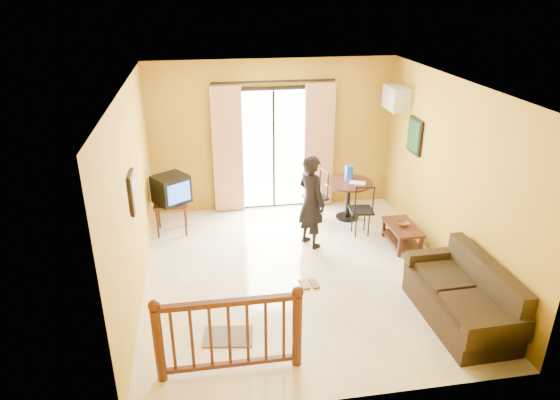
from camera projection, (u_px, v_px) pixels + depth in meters
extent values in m
plane|color=beige|center=(298.00, 273.00, 7.48)|extent=(5.00, 5.00, 0.00)
plane|color=white|center=(302.00, 85.00, 6.36)|extent=(5.00, 5.00, 0.00)
plane|color=#B78C23|center=(273.00, 136.00, 9.18)|extent=(4.50, 0.00, 4.50)
plane|color=#B78C23|center=(353.00, 285.00, 4.66)|extent=(4.50, 0.00, 4.50)
plane|color=#B78C23|center=(133.00, 197.00, 6.59)|extent=(0.00, 5.00, 5.00)
plane|color=#B78C23|center=(451.00, 177.00, 7.26)|extent=(0.00, 5.00, 5.00)
cube|color=black|center=(273.00, 150.00, 9.27)|extent=(1.34, 0.03, 2.34)
cube|color=white|center=(274.00, 150.00, 9.24)|extent=(1.20, 0.04, 2.20)
cube|color=black|center=(274.00, 150.00, 9.22)|extent=(0.04, 0.02, 2.20)
cube|color=beige|center=(228.00, 151.00, 9.05)|extent=(0.55, 0.08, 2.35)
cube|color=beige|center=(319.00, 146.00, 9.30)|extent=(0.55, 0.08, 2.35)
cylinder|color=black|center=(274.00, 81.00, 8.69)|extent=(2.20, 0.04, 0.04)
cube|color=black|center=(171.00, 203.00, 8.52)|extent=(0.56, 0.47, 0.04)
cylinder|color=black|center=(157.00, 223.00, 8.42)|extent=(0.04, 0.04, 0.54)
cylinder|color=black|center=(186.00, 221.00, 8.49)|extent=(0.04, 0.04, 0.54)
cylinder|color=black|center=(159.00, 214.00, 8.76)|extent=(0.04, 0.04, 0.54)
cylinder|color=black|center=(186.00, 212.00, 8.83)|extent=(0.04, 0.04, 0.54)
cube|color=black|center=(171.00, 189.00, 8.42)|extent=(0.70, 0.69, 0.47)
cube|color=#2873F3|center=(179.00, 193.00, 8.26)|extent=(0.36, 0.25, 0.34)
cube|color=black|center=(133.00, 192.00, 6.35)|extent=(0.04, 0.42, 0.52)
cube|color=#5F5D52|center=(135.00, 192.00, 6.36)|extent=(0.01, 0.34, 0.44)
cylinder|color=black|center=(349.00, 183.00, 8.97)|extent=(0.86, 0.86, 0.04)
cylinder|color=black|center=(348.00, 200.00, 9.11)|extent=(0.08, 0.08, 0.69)
cylinder|color=black|center=(347.00, 217.00, 9.24)|extent=(0.42, 0.42, 0.03)
cylinder|color=blue|center=(349.00, 173.00, 8.99)|extent=(0.15, 0.15, 0.28)
cube|color=beige|center=(357.00, 183.00, 8.89)|extent=(0.33, 0.28, 0.02)
cube|color=silver|center=(396.00, 98.00, 8.70)|extent=(0.30, 0.60, 0.40)
cube|color=gray|center=(388.00, 98.00, 8.68)|extent=(0.02, 0.56, 0.36)
cube|color=black|center=(415.00, 136.00, 8.33)|extent=(0.04, 0.50, 0.60)
cube|color=black|center=(413.00, 136.00, 8.32)|extent=(0.01, 0.42, 0.52)
cube|color=black|center=(403.00, 227.00, 8.15)|extent=(0.44, 0.80, 0.04)
cube|color=black|center=(401.00, 239.00, 8.24)|extent=(0.40, 0.76, 0.03)
cube|color=black|center=(400.00, 247.00, 7.87)|extent=(0.05, 0.05, 0.34)
cube|color=black|center=(421.00, 245.00, 7.92)|extent=(0.05, 0.05, 0.34)
cube|color=black|center=(384.00, 227.00, 8.51)|extent=(0.05, 0.05, 0.34)
cube|color=black|center=(404.00, 226.00, 8.56)|extent=(0.05, 0.05, 0.34)
imported|color=brown|center=(403.00, 224.00, 8.13)|extent=(0.21, 0.21, 0.06)
cube|color=black|center=(459.00, 307.00, 6.36)|extent=(0.85, 1.64, 0.41)
cube|color=black|center=(486.00, 281.00, 6.26)|extent=(0.23, 1.63, 0.56)
cube|color=black|center=(496.00, 332.00, 5.56)|extent=(0.81, 0.18, 0.30)
cube|color=black|center=(434.00, 260.00, 6.99)|extent=(0.81, 0.18, 0.30)
cube|color=black|center=(472.00, 309.00, 5.94)|extent=(0.57, 0.67, 0.10)
cube|color=black|center=(445.00, 277.00, 6.58)|extent=(0.57, 0.67, 0.10)
imported|color=black|center=(311.00, 201.00, 8.01)|extent=(0.59, 0.67, 1.55)
cylinder|color=#471E0F|center=(159.00, 345.00, 5.30)|extent=(0.11, 0.11, 0.92)
cylinder|color=#471E0F|center=(297.00, 331.00, 5.52)|extent=(0.11, 0.11, 0.92)
sphere|color=#471E0F|center=(154.00, 306.00, 5.10)|extent=(0.13, 0.13, 0.13)
sphere|color=#471E0F|center=(298.00, 292.00, 5.32)|extent=(0.13, 0.13, 0.13)
cube|color=#471E0F|center=(228.00, 303.00, 5.23)|extent=(1.55, 0.08, 0.06)
cube|color=#471E0F|center=(231.00, 364.00, 5.55)|extent=(1.55, 0.06, 0.05)
cube|color=#62584E|center=(228.00, 336.00, 6.12)|extent=(0.65, 0.48, 0.02)
cube|color=brown|center=(304.00, 284.00, 7.17)|extent=(0.13, 0.26, 0.03)
cube|color=brown|center=(314.00, 284.00, 7.19)|extent=(0.13, 0.26, 0.03)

